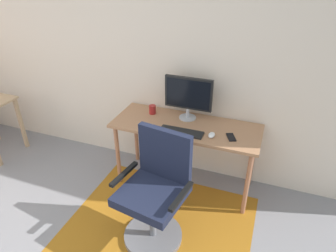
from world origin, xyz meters
TOP-DOWN VIEW (x-y plane):
  - wall_back at (0.00, 2.20)m, footprint 6.00×0.10m
  - area_rug at (0.52, 1.12)m, footprint 1.71×1.50m
  - desk at (0.55, 1.84)m, footprint 1.50×0.58m
  - monitor at (0.52, 1.99)m, footprint 0.50×0.18m
  - keyboard at (0.55, 1.68)m, footprint 0.43×0.13m
  - computer_mouse at (0.84, 1.71)m, footprint 0.06×0.10m
  - coffee_cup at (0.13, 1.96)m, footprint 0.07×0.07m
  - cell_phone at (1.02, 1.76)m, footprint 0.12×0.16m
  - office_chair at (0.52, 1.08)m, footprint 0.64×0.58m

SIDE VIEW (x-z plane):
  - area_rug at x=0.52m, z-range 0.00..0.01m
  - office_chair at x=0.52m, z-range -0.06..0.97m
  - desk at x=0.55m, z-range 0.30..1.05m
  - cell_phone at x=1.02m, z-range 0.76..0.77m
  - keyboard at x=0.55m, z-range 0.76..0.77m
  - computer_mouse at x=0.84m, z-range 0.76..0.79m
  - coffee_cup at x=0.13m, z-range 0.76..0.85m
  - monitor at x=0.52m, z-range 0.79..1.25m
  - wall_back at x=0.00m, z-range 0.00..2.60m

